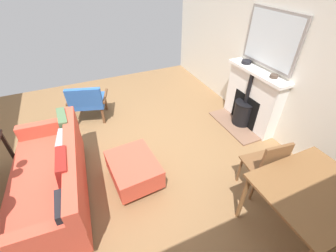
{
  "coord_description": "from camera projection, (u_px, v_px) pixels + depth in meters",
  "views": [
    {
      "loc": [
        0.44,
        2.69,
        2.55
      ],
      "look_at": [
        -0.52,
        0.52,
        0.75
      ],
      "focal_mm": 23.89,
      "sensor_mm": 36.0,
      "label": 1
    }
  ],
  "objects": [
    {
      "name": "ground_plane",
      "position": [
        126.0,
        153.0,
        3.65
      ],
      "size": [
        5.06,
        5.89,
        0.01
      ],
      "primitive_type": "cube",
      "color": "olive"
    },
    {
      "name": "wall_left",
      "position": [
        267.0,
        48.0,
        3.63
      ],
      "size": [
        0.12,
        5.89,
        2.75
      ],
      "primitive_type": "cube",
      "color": "silver",
      "rests_on": "ground"
    },
    {
      "name": "fireplace",
      "position": [
        250.0,
        102.0,
        4.03
      ],
      "size": [
        0.62,
        1.22,
        1.06
      ],
      "color": "brown",
      "rests_on": "ground"
    },
    {
      "name": "mirror_over_mantel",
      "position": [
        272.0,
        39.0,
        3.42
      ],
      "size": [
        0.04,
        1.05,
        0.84
      ],
      "color": "gray"
    },
    {
      "name": "mantel_bowl_near",
      "position": [
        246.0,
        62.0,
        3.9
      ],
      "size": [
        0.17,
        0.17,
        0.05
      ],
      "color": "black",
      "rests_on": "fireplace"
    },
    {
      "name": "mantel_bowl_far",
      "position": [
        274.0,
        76.0,
        3.43
      ],
      "size": [
        0.12,
        0.12,
        0.05
      ],
      "color": "#47382D",
      "rests_on": "fireplace"
    },
    {
      "name": "sofa",
      "position": [
        54.0,
        178.0,
        2.76
      ],
      "size": [
        0.96,
        1.87,
        0.85
      ],
      "color": "#B2B2B7",
      "rests_on": "ground"
    },
    {
      "name": "ottoman",
      "position": [
        134.0,
        169.0,
        3.06
      ],
      "size": [
        0.65,
        0.78,
        0.38
      ],
      "color": "#B2B2B7",
      "rests_on": "ground"
    },
    {
      "name": "armchair_accent",
      "position": [
        87.0,
        100.0,
        4.13
      ],
      "size": [
        0.8,
        0.73,
        0.76
      ],
      "color": "brown",
      "rests_on": "ground"
    },
    {
      "name": "dining_table",
      "position": [
        313.0,
        194.0,
        2.24
      ],
      "size": [
        1.06,
        0.88,
        0.74
      ],
      "color": "brown",
      "rests_on": "ground"
    },
    {
      "name": "dining_chair_near_fireplace",
      "position": [
        267.0,
        164.0,
        2.73
      ],
      "size": [
        0.44,
        0.44,
        0.9
      ],
      "color": "brown",
      "rests_on": "ground"
    }
  ]
}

